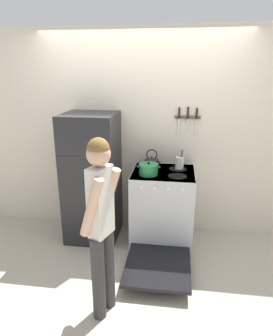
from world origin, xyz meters
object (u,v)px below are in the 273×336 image
at_px(refrigerator, 92,178).
at_px(utensil_jar, 180,163).
at_px(dutch_oven_pot, 149,169).
at_px(person, 101,220).
at_px(stove_range, 162,209).
at_px(tea_kettle, 152,162).

relative_size(refrigerator, utensil_jar, 6.54).
height_order(dutch_oven_pot, person, person).
bearing_deg(utensil_jar, person, -114.22).
relative_size(refrigerator, stove_range, 1.13).
distance_m(dutch_oven_pot, person, 1.14).
bearing_deg(stove_range, tea_kettle, 131.54).
relative_size(stove_range, person, 0.89).
xyz_separation_m(utensil_jar, person, (-0.62, -1.38, -0.09)).
distance_m(dutch_oven_pot, tea_kettle, 0.27).
distance_m(refrigerator, stove_range, 0.94).
distance_m(refrigerator, person, 1.33).
bearing_deg(dutch_oven_pot, person, -103.80).
distance_m(tea_kettle, person, 1.40).
bearing_deg(tea_kettle, person, -101.71).
xyz_separation_m(dutch_oven_pot, utensil_jar, (0.35, 0.27, 0.01)).
height_order(dutch_oven_pot, utensil_jar, utensil_jar).
bearing_deg(stove_range, utensil_jar, 44.14).
bearing_deg(stove_range, refrigerator, 176.30).
distance_m(utensil_jar, person, 1.51).
xyz_separation_m(refrigerator, stove_range, (0.88, -0.06, -0.33)).
bearing_deg(tea_kettle, dutch_oven_pot, -92.78).
height_order(tea_kettle, person, person).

